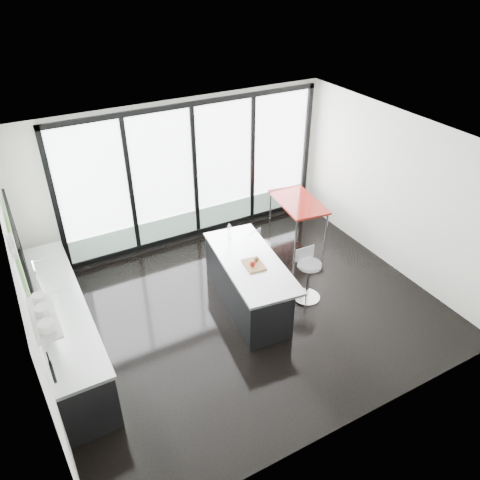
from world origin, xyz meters
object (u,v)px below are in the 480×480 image
bar_stool_near (308,281)px  red_table (297,217)px  bar_stool_far (260,259)px  island (246,283)px

bar_stool_near → red_table: size_ratio=0.54×
bar_stool_far → bar_stool_near: bearing=-88.9°
bar_stool_far → red_table: red_table is taller
island → red_table: (2.03, 1.49, -0.08)m
red_table → island: bearing=-143.7°
island → red_table: bearing=36.3°
island → bar_stool_near: size_ratio=3.05×
bar_stool_far → red_table: bearing=13.2°
bar_stool_near → bar_stool_far: bearing=112.2°
bar_stool_near → bar_stool_far: (-0.35, 0.94, -0.03)m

